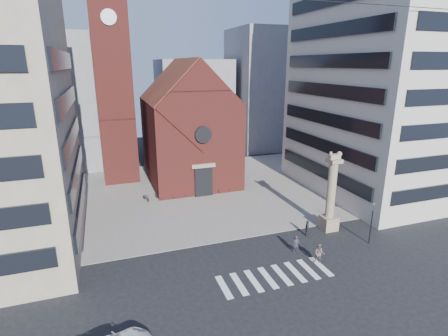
{
  "coord_description": "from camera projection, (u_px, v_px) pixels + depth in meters",
  "views": [
    {
      "loc": [
        -11.88,
        -25.75,
        17.19
      ],
      "look_at": [
        -0.18,
        8.0,
        6.5
      ],
      "focal_mm": 28.0,
      "sensor_mm": 36.0,
      "label": 1
    }
  ],
  "objects": [
    {
      "name": "pedestrian_1",
      "position": [
        319.0,
        254.0,
        31.09
      ],
      "size": [
        1.16,
        1.11,
        1.88
      ],
      "primitive_type": "imported",
      "rotation": [
        0.0,
        0.0,
        -0.62
      ],
      "color": "#655550",
      "rests_on": "ground"
    },
    {
      "name": "bg_block_right",
      "position": [
        271.0,
        89.0,
        73.44
      ],
      "size": [
        16.0,
        14.0,
        24.0
      ],
      "primitive_type": "cube",
      "color": "gray",
      "rests_on": "ground"
    },
    {
      "name": "scooter_0",
      "position": [
        146.0,
        197.0,
        45.45
      ],
      "size": [
        1.13,
        1.84,
        0.91
      ],
      "primitive_type": "imported",
      "rotation": [
        0.0,
        0.0,
        0.33
      ],
      "color": "black",
      "rests_on": "piazza"
    },
    {
      "name": "church",
      "position": [
        188.0,
        128.0,
        52.34
      ],
      "size": [
        12.0,
        16.65,
        18.0
      ],
      "color": "maroon",
      "rests_on": "ground"
    },
    {
      "name": "zebra_crossing",
      "position": [
        275.0,
        276.0,
        29.42
      ],
      "size": [
        10.2,
        3.2,
        0.01
      ],
      "primitive_type": null,
      "color": "white",
      "rests_on": "ground"
    },
    {
      "name": "scooter_4",
      "position": [
        193.0,
        192.0,
        47.43
      ],
      "size": [
        1.13,
        1.84,
        0.91
      ],
      "primitive_type": "imported",
      "rotation": [
        0.0,
        0.0,
        0.33
      ],
      "color": "black",
      "rests_on": "piazza"
    },
    {
      "name": "pedestrian_2",
      "position": [
        307.0,
        228.0,
        36.11
      ],
      "size": [
        0.8,
        1.09,
        1.71
      ],
      "primitive_type": "imported",
      "rotation": [
        0.0,
        0.0,
        1.14
      ],
      "color": "#282930",
      "rests_on": "ground"
    },
    {
      "name": "bg_block_mid",
      "position": [
        194.0,
        105.0,
        72.0
      ],
      "size": [
        14.0,
        12.0,
        18.0
      ],
      "primitive_type": "cube",
      "color": "gray",
      "rests_on": "ground"
    },
    {
      "name": "bg_block_left",
      "position": [
        51.0,
        102.0,
        58.74
      ],
      "size": [
        16.0,
        14.0,
        22.0
      ],
      "primitive_type": "cube",
      "color": "gray",
      "rests_on": "ground"
    },
    {
      "name": "pedestrian_0",
      "position": [
        296.0,
        244.0,
        32.91
      ],
      "size": [
        0.64,
        0.43,
        1.71
      ],
      "primitive_type": "imported",
      "rotation": [
        0.0,
        0.0,
        -0.04
      ],
      "color": "#2D2737",
      "rests_on": "ground"
    },
    {
      "name": "campanile",
      "position": [
        113.0,
        74.0,
        49.65
      ],
      "size": [
        5.5,
        5.5,
        31.2
      ],
      "color": "maroon",
      "rests_on": "ground"
    },
    {
      "name": "scooter_5",
      "position": [
        205.0,
        190.0,
        47.91
      ],
      "size": [
        0.99,
        1.74,
        1.01
      ],
      "primitive_type": "imported",
      "rotation": [
        0.0,
        0.0,
        0.33
      ],
      "color": "black",
      "rests_on": "piazza"
    },
    {
      "name": "traffic_light",
      "position": [
        371.0,
        222.0,
        34.17
      ],
      "size": [
        0.13,
        0.16,
        4.3
      ],
      "color": "black",
      "rests_on": "ground"
    },
    {
      "name": "scooter_1",
      "position": [
        158.0,
        195.0,
        45.93
      ],
      "size": [
        0.99,
        1.74,
        1.01
      ],
      "primitive_type": "imported",
      "rotation": [
        0.0,
        0.0,
        0.33
      ],
      "color": "black",
      "rests_on": "piazza"
    },
    {
      "name": "piazza",
      "position": [
        200.0,
        191.0,
        49.15
      ],
      "size": [
        46.0,
        30.0,
        0.05
      ],
      "primitive_type": "cube",
      "color": "gray",
      "rests_on": "ground"
    },
    {
      "name": "lion_column",
      "position": [
        331.0,
        199.0,
        36.83
      ],
      "size": [
        1.63,
        1.6,
        8.68
      ],
      "color": "gray",
      "rests_on": "ground"
    },
    {
      "name": "scooter_6",
      "position": [
        215.0,
        189.0,
        48.42
      ],
      "size": [
        1.13,
        1.84,
        0.91
      ],
      "primitive_type": "imported",
      "rotation": [
        0.0,
        0.0,
        0.33
      ],
      "color": "black",
      "rests_on": "piazza"
    },
    {
      "name": "ground",
      "position": [
        254.0,
        259.0,
        31.96
      ],
      "size": [
        120.0,
        120.0,
        0.0
      ],
      "primitive_type": "plane",
      "color": "black",
      "rests_on": "ground"
    },
    {
      "name": "scooter_2",
      "position": [
        170.0,
        194.0,
        46.44
      ],
      "size": [
        1.13,
        1.84,
        0.91
      ],
      "primitive_type": "imported",
      "rotation": [
        0.0,
        0.0,
        0.33
      ],
      "color": "black",
      "rests_on": "piazza"
    },
    {
      "name": "building_right",
      "position": [
        388.0,
        73.0,
        45.77
      ],
      "size": [
        18.0,
        22.0,
        32.0
      ],
      "primitive_type": "cube",
      "color": "#B6B0A5",
      "rests_on": "ground"
    },
    {
      "name": "scooter_7",
      "position": [
        226.0,
        187.0,
        48.9
      ],
      "size": [
        0.99,
        1.74,
        1.01
      ],
      "primitive_type": "imported",
      "rotation": [
        0.0,
        0.0,
        0.33
      ],
      "color": "black",
      "rests_on": "piazza"
    },
    {
      "name": "scooter_3",
      "position": [
        182.0,
        193.0,
        46.92
      ],
      "size": [
        0.99,
        1.74,
        1.01
      ],
      "primitive_type": "imported",
      "rotation": [
        0.0,
        0.0,
        0.33
      ],
      "color": "black",
      "rests_on": "piazza"
    }
  ]
}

